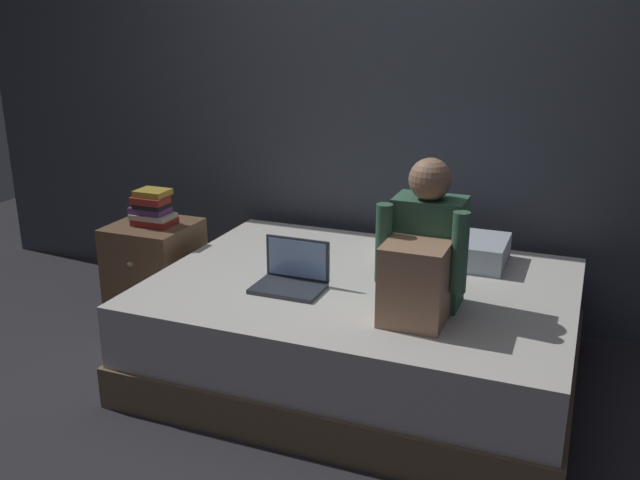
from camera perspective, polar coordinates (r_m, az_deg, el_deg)
The scene contains 8 objects.
ground_plane at distance 3.38m, azimuth -1.58°, elevation -12.41°, with size 8.00×8.00×0.00m, color #2D2D33.
wall_back at distance 4.06m, azimuth 5.15°, elevation 12.86°, with size 5.60×0.10×2.70m, color #424751.
bed at distance 3.46m, azimuth 3.45°, elevation -7.19°, with size 2.00×1.50×0.49m.
nightstand at distance 4.12m, azimuth -13.23°, elevation -2.62°, with size 0.44×0.46×0.59m.
person_sitting at distance 2.98m, azimuth 8.41°, elevation -1.25°, with size 0.39×0.44×0.66m.
laptop at distance 3.26m, azimuth -2.30°, elevation -2.95°, with size 0.32×0.23×0.22m.
pillow at distance 3.67m, azimuth 10.63°, elevation -0.65°, with size 0.56×0.36×0.13m, color silver.
book_stack at distance 3.98m, azimuth -13.51°, elevation 2.48°, with size 0.24×0.16×0.20m.
Camera 1 is at (1.17, -2.67, 1.72)m, focal length 39.26 mm.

